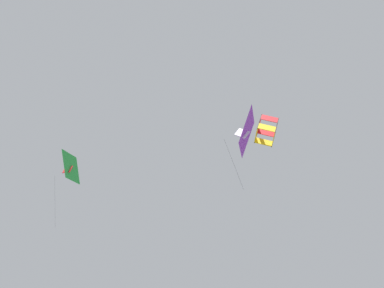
# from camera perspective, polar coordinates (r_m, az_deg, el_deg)

# --- Properties ---
(kite_delta_mid_left) EXTENTS (1.38, 2.57, 6.10)m
(kite_delta_mid_left) POSITION_cam_1_polar(r_m,az_deg,el_deg) (35.42, -15.22, -2.91)
(kite_delta_mid_left) COLOR green
(kite_box_upper_right) EXTENTS (2.53, 2.32, 2.61)m
(kite_box_upper_right) POSITION_cam_1_polar(r_m,az_deg,el_deg) (37.22, 9.46, 1.73)
(kite_box_upper_right) COLOR red
(kite_delta_low_drifter) EXTENTS (2.20, 2.78, 4.68)m
(kite_delta_low_drifter) POSITION_cam_1_polar(r_m,az_deg,el_deg) (26.04, 6.82, 1.48)
(kite_delta_low_drifter) COLOR purple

